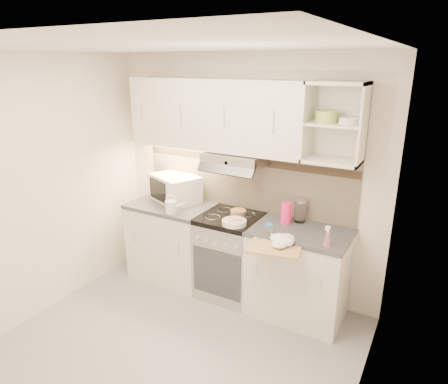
% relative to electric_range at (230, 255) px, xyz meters
% --- Properties ---
extents(ground, '(3.00, 3.00, 0.00)m').
position_rel_electric_range_xyz_m(ground, '(0.00, -1.10, -0.45)').
color(ground, gray).
rests_on(ground, ground).
extents(room_shell, '(3.04, 2.84, 2.52)m').
position_rel_electric_range_xyz_m(room_shell, '(0.00, -0.73, 1.18)').
color(room_shell, silver).
rests_on(room_shell, ground).
extents(base_cabinet_left, '(0.90, 0.60, 0.86)m').
position_rel_electric_range_xyz_m(base_cabinet_left, '(-0.75, 0.00, -0.02)').
color(base_cabinet_left, silver).
rests_on(base_cabinet_left, ground).
extents(worktop_left, '(0.92, 0.62, 0.04)m').
position_rel_electric_range_xyz_m(worktop_left, '(-0.75, 0.00, 0.43)').
color(worktop_left, '#47474C').
rests_on(worktop_left, base_cabinet_left).
extents(base_cabinet_right, '(0.90, 0.60, 0.86)m').
position_rel_electric_range_xyz_m(base_cabinet_right, '(0.75, 0.00, -0.02)').
color(base_cabinet_right, silver).
rests_on(base_cabinet_right, ground).
extents(worktop_right, '(0.92, 0.62, 0.04)m').
position_rel_electric_range_xyz_m(worktop_right, '(0.75, 0.00, 0.43)').
color(worktop_right, '#47474C').
rests_on(worktop_right, base_cabinet_right).
extents(electric_range, '(0.60, 0.60, 0.90)m').
position_rel_electric_range_xyz_m(electric_range, '(0.00, 0.00, 0.00)').
color(electric_range, '#B7B7BC').
rests_on(electric_range, ground).
extents(microwave, '(0.63, 0.56, 0.30)m').
position_rel_electric_range_xyz_m(microwave, '(-0.77, 0.12, 0.60)').
color(microwave, silver).
rests_on(microwave, worktop_left).
extents(watering_can, '(0.23, 0.15, 0.20)m').
position_rel_electric_range_xyz_m(watering_can, '(-0.58, -0.22, 0.52)').
color(watering_can, silver).
rests_on(watering_can, worktop_left).
extents(plate_stack, '(0.24, 0.24, 0.05)m').
position_rel_electric_range_xyz_m(plate_stack, '(0.14, -0.18, 0.47)').
color(plate_stack, white).
rests_on(plate_stack, electric_range).
extents(bread_loaf, '(0.16, 0.16, 0.04)m').
position_rel_electric_range_xyz_m(bread_loaf, '(0.04, 0.10, 0.47)').
color(bread_loaf, '#B86D4D').
rests_on(bread_loaf, electric_range).
extents(pink_pitcher, '(0.11, 0.10, 0.21)m').
position_rel_electric_range_xyz_m(pink_pitcher, '(0.56, 0.10, 0.55)').
color(pink_pitcher, '#FF1C6B').
rests_on(pink_pitcher, worktop_right).
extents(glass_jar, '(0.12, 0.12, 0.23)m').
position_rel_electric_range_xyz_m(glass_jar, '(0.67, 0.20, 0.56)').
color(glass_jar, white).
rests_on(glass_jar, worktop_right).
extents(spice_jar, '(0.07, 0.07, 0.10)m').
position_rel_electric_range_xyz_m(spice_jar, '(0.52, -0.22, 0.50)').
color(spice_jar, white).
rests_on(spice_jar, worktop_right).
extents(spray_bottle, '(0.07, 0.07, 0.19)m').
position_rel_electric_range_xyz_m(spray_bottle, '(1.05, -0.20, 0.52)').
color(spray_bottle, pink).
rests_on(spray_bottle, worktop_right).
extents(cutting_board, '(0.51, 0.48, 0.02)m').
position_rel_electric_range_xyz_m(cutting_board, '(0.65, -0.38, 0.42)').
color(cutting_board, '#A4914E').
rests_on(cutting_board, base_cabinet_right).
extents(dish_towel, '(0.34, 0.31, 0.08)m').
position_rel_electric_range_xyz_m(dish_towel, '(0.68, -0.35, 0.47)').
color(dish_towel, silver).
rests_on(dish_towel, cutting_board).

